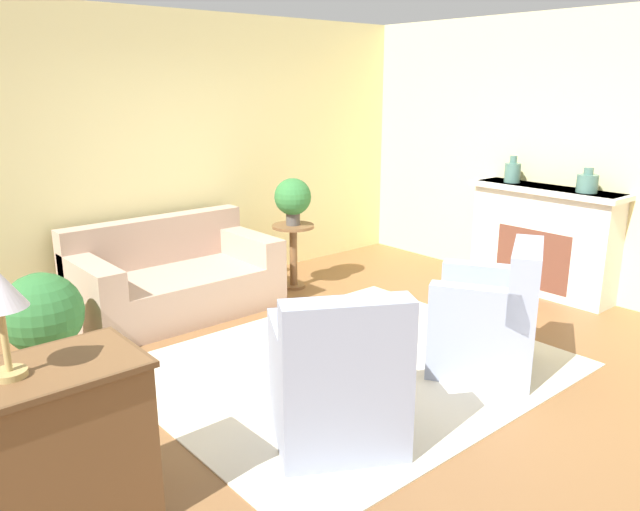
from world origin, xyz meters
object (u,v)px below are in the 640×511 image
Objects in this scene: potted_plant_floor at (42,315)px; potted_plant_on_side_table at (293,198)px; couch at (174,280)px; armchair_right at (491,321)px; armchair_left at (338,384)px; ottoman_table at (340,331)px; dresser at (23,462)px; side_table at (293,247)px; vase_mantel_far at (587,183)px; vase_mantel_near at (512,172)px.

potted_plant_on_side_table is at bearing 6.02° from potted_plant_floor.
couch is 2.95m from armchair_right.
ottoman_table is (0.73, 0.79, -0.11)m from armchair_left.
dresser reaches higher than couch.
armchair_right is 1.47× the size of side_table.
couch is 4.04m from vase_mantel_far.
side_table is (0.09, 2.52, 0.06)m from armchair_right.
vase_mantel_near reaches higher than armchair_left.
couch is 2.47× the size of potted_plant_floor.
couch is 1.83× the size of armchair_left.
vase_mantel_far is (-0.00, -0.81, -0.02)m from vase_mantel_near.
dresser reaches higher than side_table.
potted_plant_on_side_table reaches higher than armchair_left.
potted_plant_floor is at bearing 166.29° from vase_mantel_near.
ottoman_table is 2.26m from potted_plant_floor.
ottoman_table is at bearing -117.83° from side_table.
potted_plant_on_side_table is (-1.84, 1.37, -0.25)m from vase_mantel_near.
dresser is at bearing 175.04° from armchair_right.
potted_plant_floor is (-2.64, -0.28, -0.03)m from side_table.
vase_mantel_near is 1.18× the size of vase_mantel_far.
ottoman_table is 1.54× the size of potted_plant_on_side_table.
potted_plant_floor is (0.69, 1.96, -0.03)m from dresser.
potted_plant_on_side_table is 0.66× the size of potted_plant_floor.
armchair_left reaches higher than side_table.
ottoman_table is (0.40, -1.90, -0.03)m from couch.
couch is 1.62× the size of dresser.
couch is 7.78× the size of vase_mantel_far.
armchair_right is at bearing -170.26° from vase_mantel_far.
potted_plant_floor is (-0.99, 2.24, 0.03)m from armchair_left.
vase_mantel_far reaches higher than side_table.
potted_plant_floor is at bearing 113.86° from armchair_left.
vase_mantel_near is at bearing 30.60° from armchair_right.
armchair_left is at bearing -132.94° from ottoman_table.
vase_mantel_near is at bearing -26.00° from couch.
ottoman_table is 2.93m from vase_mantel_near.
armchair_right is 2.12m from vase_mantel_far.
armchair_left is 1.35× the size of potted_plant_floor.
vase_mantel_near is 4.68m from potted_plant_floor.
ottoman_table is at bearing 170.60° from vase_mantel_far.
armchair_right is at bearing -4.96° from dresser.
dresser is (-1.68, 0.28, 0.07)m from armchair_left.
potted_plant_on_side_table is (0.09, 2.52, 0.58)m from armchair_right.
armchair_right is 0.88× the size of dresser.
armchair_right reaches higher than ottoman_table.
dresser is at bearing -146.13° from potted_plant_on_side_table.
side_table reaches higher than ottoman_table.
armchair_right is 2.52m from side_table.
couch is 1.48m from potted_plant_on_side_table.
vase_mantel_far is (2.76, -0.46, 0.92)m from ottoman_table.
side_table is (1.31, -0.17, 0.14)m from couch.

